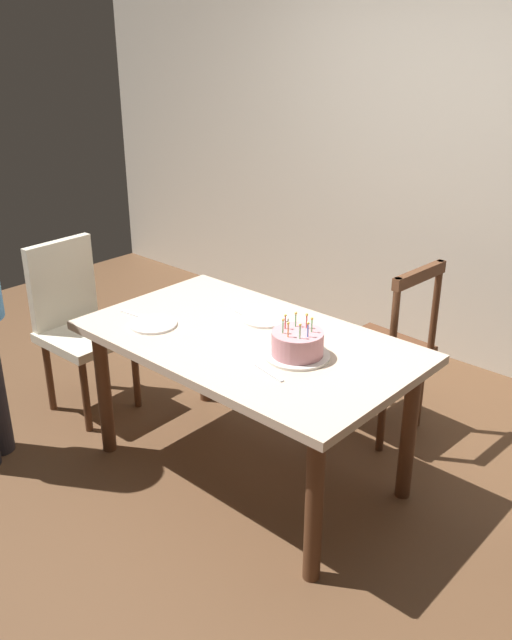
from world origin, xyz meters
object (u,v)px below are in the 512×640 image
object	(u,v)px
plate_far_side	(265,319)
chair_spindle_back	(383,351)
dining_table	(248,356)
birthday_cake	(297,345)
chair_upholstered	(77,318)
plate_near_celebrant	(153,324)

from	to	relation	value
plate_far_side	chair_spindle_back	xyz separation A→B (m)	(0.33, 0.56, -0.27)
dining_table	birthday_cake	bearing A→B (deg)	-0.84
plate_far_side	chair_upholstered	bearing A→B (deg)	-161.98
plate_near_celebrant	chair_spindle_back	xyz separation A→B (m)	(0.67, 0.96, -0.27)
plate_near_celebrant	chair_upholstered	xyz separation A→B (m)	(-0.73, 0.05, -0.20)
plate_far_side	chair_spindle_back	size ratio (longest dim) A/B	0.23
birthday_cake	plate_far_side	size ratio (longest dim) A/B	1.27
plate_near_celebrant	plate_far_side	bearing A→B (deg)	49.58
plate_far_side	chair_upholstered	size ratio (longest dim) A/B	0.23
chair_upholstered	dining_table	bearing A→B (deg)	7.36
plate_near_celebrant	plate_far_side	world-z (taller)	same
dining_table	plate_near_celebrant	bearing A→B (deg)	-154.34
plate_near_celebrant	chair_spindle_back	distance (m)	1.20
plate_near_celebrant	chair_upholstered	bearing A→B (deg)	175.93
chair_upholstered	birthday_cake	bearing A→B (deg)	5.75
chair_upholstered	chair_spindle_back	bearing A→B (deg)	33.13
dining_table	plate_far_side	bearing A→B (deg)	110.73
plate_near_celebrant	chair_spindle_back	size ratio (longest dim) A/B	0.23
birthday_cake	chair_upholstered	xyz separation A→B (m)	(-1.43, -0.14, -0.24)
dining_table	chair_spindle_back	size ratio (longest dim) A/B	1.60
birthday_cake	plate_far_side	bearing A→B (deg)	150.45
dining_table	chair_upholstered	xyz separation A→B (m)	(-1.15, -0.15, -0.10)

